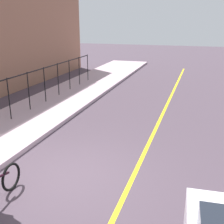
% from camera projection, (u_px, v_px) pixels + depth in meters
% --- Properties ---
extents(ground_plane, '(80.00, 80.00, 0.00)m').
position_uv_depth(ground_plane, '(67.00, 176.00, 7.21)').
color(ground_plane, '#483B46').
extents(lane_line_centre, '(36.00, 0.12, 0.01)m').
position_uv_depth(lane_line_centre, '(128.00, 187.00, 6.75)').
color(lane_line_centre, yellow).
rests_on(lane_line_centre, ground).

